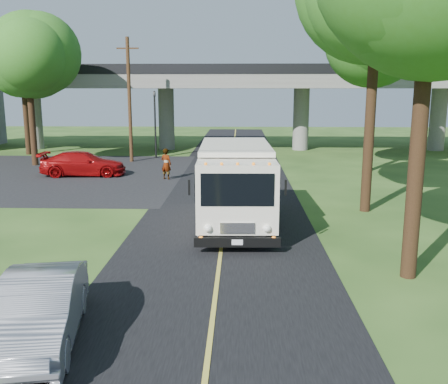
{
  "coord_description": "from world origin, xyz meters",
  "views": [
    {
      "loc": [
        0.63,
        -12.8,
        5.31
      ],
      "look_at": [
        0.04,
        5.2,
        1.6
      ],
      "focal_mm": 40.0,
      "sensor_mm": 36.0,
      "label": 1
    }
  ],
  "objects_px": {
    "tree_left_far": "(23,62)",
    "utility_pole": "(129,99)",
    "red_sedan": "(83,164)",
    "step_van": "(235,183)",
    "tree_left_lot": "(29,50)",
    "pedestrian": "(166,164)",
    "traffic_signal": "(155,117)",
    "silver_sedan": "(39,310)",
    "tree_right_far": "(378,40)"
  },
  "relations": [
    {
      "from": "tree_left_far",
      "to": "tree_left_lot",
      "type": "bearing_deg",
      "value": -63.43
    },
    {
      "from": "tree_right_far",
      "to": "traffic_signal",
      "type": "bearing_deg",
      "value": 157.93
    },
    {
      "from": "tree_left_far",
      "to": "step_van",
      "type": "relative_size",
      "value": 1.3
    },
    {
      "from": "traffic_signal",
      "to": "silver_sedan",
      "type": "height_order",
      "value": "traffic_signal"
    },
    {
      "from": "traffic_signal",
      "to": "step_van",
      "type": "distance_m",
      "value": 20.61
    },
    {
      "from": "traffic_signal",
      "to": "pedestrian",
      "type": "xyz_separation_m",
      "value": [
        2.2,
        -9.39,
        -2.26
      ]
    },
    {
      "from": "tree_right_far",
      "to": "silver_sedan",
      "type": "distance_m",
      "value": 27.35
    },
    {
      "from": "tree_left_far",
      "to": "step_van",
      "type": "height_order",
      "value": "tree_left_far"
    },
    {
      "from": "tree_left_far",
      "to": "pedestrian",
      "type": "bearing_deg",
      "value": -40.83
    },
    {
      "from": "traffic_signal",
      "to": "tree_left_lot",
      "type": "relative_size",
      "value": 0.5
    },
    {
      "from": "tree_right_far",
      "to": "silver_sedan",
      "type": "bearing_deg",
      "value": -119.2
    },
    {
      "from": "silver_sedan",
      "to": "tree_left_lot",
      "type": "bearing_deg",
      "value": 101.54
    },
    {
      "from": "utility_pole",
      "to": "tree_left_lot",
      "type": "height_order",
      "value": "tree_left_lot"
    },
    {
      "from": "tree_right_far",
      "to": "red_sedan",
      "type": "relative_size",
      "value": 2.11
    },
    {
      "from": "utility_pole",
      "to": "silver_sedan",
      "type": "distance_m",
      "value": 27.65
    },
    {
      "from": "red_sedan",
      "to": "pedestrian",
      "type": "bearing_deg",
      "value": -106.29
    },
    {
      "from": "tree_left_lot",
      "to": "red_sedan",
      "type": "xyz_separation_m",
      "value": [
        4.61,
        -4.06,
        -7.15
      ]
    },
    {
      "from": "traffic_signal",
      "to": "silver_sedan",
      "type": "relative_size",
      "value": 1.17
    },
    {
      "from": "utility_pole",
      "to": "tree_left_far",
      "type": "height_order",
      "value": "tree_left_far"
    },
    {
      "from": "utility_pole",
      "to": "tree_right_far",
      "type": "xyz_separation_m",
      "value": [
        16.71,
        -4.16,
        3.71
      ]
    },
    {
      "from": "tree_right_far",
      "to": "tree_left_lot",
      "type": "xyz_separation_m",
      "value": [
        -23.0,
        2.0,
        -0.4
      ]
    },
    {
      "from": "tree_left_far",
      "to": "pedestrian",
      "type": "distance_m",
      "value": 18.37
    },
    {
      "from": "traffic_signal",
      "to": "tree_left_far",
      "type": "distance_m",
      "value": 11.75
    },
    {
      "from": "tree_left_lot",
      "to": "pedestrian",
      "type": "distance_m",
      "value": 13.26
    },
    {
      "from": "utility_pole",
      "to": "step_van",
      "type": "xyz_separation_m",
      "value": [
        7.95,
        -17.52,
        -2.87
      ]
    },
    {
      "from": "tree_left_lot",
      "to": "tree_left_far",
      "type": "xyz_separation_m",
      "value": [
        -3.0,
        6.0,
        -0.45
      ]
    },
    {
      "from": "tree_left_lot",
      "to": "pedestrian",
      "type": "bearing_deg",
      "value": -27.62
    },
    {
      "from": "utility_pole",
      "to": "pedestrian",
      "type": "bearing_deg",
      "value": -63.41
    },
    {
      "from": "pedestrian",
      "to": "tree_left_far",
      "type": "bearing_deg",
      "value": -13.72
    },
    {
      "from": "utility_pole",
      "to": "silver_sedan",
      "type": "xyz_separation_m",
      "value": [
        3.88,
        -27.11,
        -3.86
      ]
    },
    {
      "from": "traffic_signal",
      "to": "red_sedan",
      "type": "bearing_deg",
      "value": -111.15
    },
    {
      "from": "tree_right_far",
      "to": "tree_left_far",
      "type": "distance_m",
      "value": 27.22
    },
    {
      "from": "tree_right_far",
      "to": "step_van",
      "type": "xyz_separation_m",
      "value": [
        -8.76,
        -13.36,
        -6.58
      ]
    },
    {
      "from": "red_sedan",
      "to": "silver_sedan",
      "type": "bearing_deg",
      "value": -169.14
    },
    {
      "from": "tree_right_far",
      "to": "tree_left_far",
      "type": "bearing_deg",
      "value": 162.9
    },
    {
      "from": "utility_pole",
      "to": "tree_right_far",
      "type": "distance_m",
      "value": 17.61
    },
    {
      "from": "utility_pole",
      "to": "tree_left_far",
      "type": "relative_size",
      "value": 0.91
    },
    {
      "from": "step_van",
      "to": "tree_left_lot",
      "type": "bearing_deg",
      "value": 131.26
    },
    {
      "from": "tree_left_far",
      "to": "utility_pole",
      "type": "bearing_deg",
      "value": -22.43
    },
    {
      "from": "pedestrian",
      "to": "step_van",
      "type": "bearing_deg",
      "value": 139.86
    },
    {
      "from": "traffic_signal",
      "to": "step_van",
      "type": "bearing_deg",
      "value": -71.73
    },
    {
      "from": "tree_right_far",
      "to": "tree_left_lot",
      "type": "relative_size",
      "value": 1.05
    },
    {
      "from": "silver_sedan",
      "to": "red_sedan",
      "type": "bearing_deg",
      "value": 94.27
    },
    {
      "from": "tree_left_lot",
      "to": "red_sedan",
      "type": "bearing_deg",
      "value": -41.38
    },
    {
      "from": "tree_right_far",
      "to": "step_van",
      "type": "bearing_deg",
      "value": -123.25
    },
    {
      "from": "tree_right_far",
      "to": "tree_left_lot",
      "type": "bearing_deg",
      "value": 175.03
    },
    {
      "from": "tree_left_lot",
      "to": "tree_right_far",
      "type": "bearing_deg",
      "value": -4.97
    },
    {
      "from": "step_van",
      "to": "red_sedan",
      "type": "bearing_deg",
      "value": 128.87
    },
    {
      "from": "tree_left_far",
      "to": "traffic_signal",
      "type": "bearing_deg",
      "value": -9.65
    },
    {
      "from": "tree_left_far",
      "to": "red_sedan",
      "type": "bearing_deg",
      "value": -52.9
    }
  ]
}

